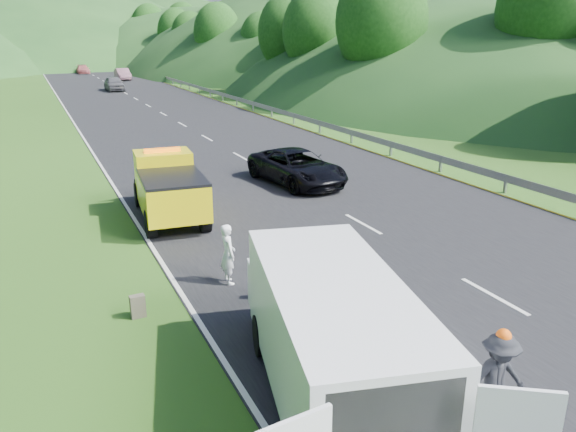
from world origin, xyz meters
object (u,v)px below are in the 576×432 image
woman (229,283)px  worker (492,424)px  white_van (331,332)px  suitcase (138,306)px  passing_suv (297,184)px  tow_truck (168,187)px  child (282,301)px

woman → worker: bearing=-161.4°
white_van → suitcase: size_ratio=13.21×
woman → passing_suv: bearing=-33.7°
woman → worker: 7.33m
tow_truck → white_van: bearing=-84.4°
passing_suv → worker: bearing=-111.3°
white_van → woman: 5.46m
worker → tow_truck: bearing=104.4°
tow_truck → white_van: (0.14, -11.30, 0.21)m
suitcase → white_van: bearing=-60.6°
woman → suitcase: 2.62m
child → suitcase: 3.35m
white_van → suitcase: white_van is taller
white_van → child: size_ratio=6.43×
white_van → passing_suv: bearing=80.1°
tow_truck → child: (0.93, -7.52, -1.11)m
woman → suitcase: bearing=111.1°
tow_truck → woman: (0.10, -6.01, -1.11)m
worker → passing_suv: (3.77, 15.36, 0.00)m
tow_truck → woman: 6.11m
passing_suv → woman: bearing=-132.8°
child → worker: 5.66m
suitcase → tow_truck: bearing=71.1°
woman → worker: (2.14, -7.01, 0.00)m
worker → woman: bearing=111.6°
worker → suitcase: bearing=131.4°
woman → suitcase: size_ratio=2.96×
tow_truck → passing_suv: bearing=26.2°
child → passing_suv: passing_suv is taller
tow_truck → white_van: 11.31m
child → tow_truck: bearing=125.2°
tow_truck → suitcase: tow_truck is taller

